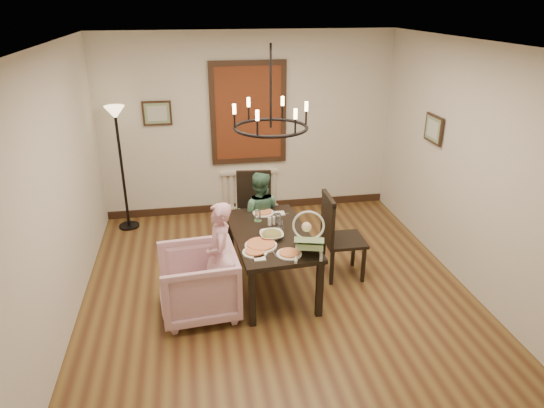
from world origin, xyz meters
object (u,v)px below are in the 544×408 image
object	(u,v)px
chair_right	(344,236)
armchair	(198,283)
chair_far	(254,212)
baby_bouncer	(309,239)
floor_lamp	(122,171)
seated_man	(259,222)
dining_table	(271,239)
elderly_woman	(220,265)
drinking_glass	(280,226)

from	to	relation	value
chair_right	armchair	distance (m)	1.86
chair_far	baby_bouncer	distance (m)	1.61
chair_far	armchair	xyz separation A→B (m)	(-0.81, -1.39, -0.16)
chair_far	floor_lamp	xyz separation A→B (m)	(-1.79, 0.99, 0.36)
chair_right	seated_man	xyz separation A→B (m)	(-0.95, 0.67, -0.06)
dining_table	elderly_woman	world-z (taller)	elderly_woman
armchair	elderly_woman	world-z (taller)	elderly_woman
baby_bouncer	floor_lamp	world-z (taller)	floor_lamp
floor_lamp	drinking_glass	bearing A→B (deg)	-45.37
chair_right	floor_lamp	distance (m)	3.37
armchair	drinking_glass	xyz separation A→B (m)	(0.98, 0.40, 0.41)
chair_far	floor_lamp	world-z (taller)	floor_lamp
chair_far	floor_lamp	size ratio (longest dim) A/B	0.59
chair_far	drinking_glass	distance (m)	1.03
elderly_woman	seated_man	distance (m)	1.23
elderly_woman	baby_bouncer	distance (m)	1.02
chair_right	elderly_woman	distance (m)	1.59
armchair	seated_man	size ratio (longest dim) A/B	0.84
chair_right	baby_bouncer	xyz separation A→B (m)	(-0.61, -0.63, 0.33)
chair_far	baby_bouncer	world-z (taller)	chair_far
chair_far	baby_bouncer	xyz separation A→B (m)	(0.37, -1.53, 0.34)
dining_table	drinking_glass	bearing A→B (deg)	0.50
armchair	chair_far	bearing A→B (deg)	145.12
elderly_woman	armchair	bearing A→B (deg)	-70.13
armchair	drinking_glass	distance (m)	1.13
chair_far	baby_bouncer	size ratio (longest dim) A/B	2.20
dining_table	chair_right	xyz separation A→B (m)	(0.92, 0.10, -0.08)
dining_table	elderly_woman	size ratio (longest dim) A/B	1.52
dining_table	baby_bouncer	size ratio (longest dim) A/B	3.23
armchair	baby_bouncer	bearing A→B (deg)	78.76
dining_table	baby_bouncer	bearing A→B (deg)	-62.73
chair_right	armchair	world-z (taller)	chair_right
chair_right	seated_man	distance (m)	1.16
chair_far	elderly_woman	xyz separation A→B (m)	(-0.56, -1.31, -0.02)
dining_table	armchair	xyz separation A→B (m)	(-0.87, -0.39, -0.25)
chair_far	floor_lamp	distance (m)	2.08
chair_far	drinking_glass	world-z (taller)	chair_far
dining_table	armchair	world-z (taller)	armchair
chair_right	chair_far	bearing A→B (deg)	48.39
seated_man	floor_lamp	xyz separation A→B (m)	(-1.82, 1.23, 0.41)
chair_right	drinking_glass	bearing A→B (deg)	97.15
baby_bouncer	armchair	bearing A→B (deg)	-171.80
drinking_glass	floor_lamp	xyz separation A→B (m)	(-1.96, 1.98, 0.12)
armchair	baby_bouncer	xyz separation A→B (m)	(1.18, -0.14, 0.50)
armchair	floor_lamp	bearing A→B (deg)	-162.13
elderly_woman	baby_bouncer	xyz separation A→B (m)	(0.93, -0.22, 0.35)
dining_table	chair_right	bearing A→B (deg)	2.25
chair_right	drinking_glass	xyz separation A→B (m)	(-0.81, -0.09, 0.24)
baby_bouncer	drinking_glass	bearing A→B (deg)	125.87
baby_bouncer	floor_lamp	size ratio (longest dim) A/B	0.27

